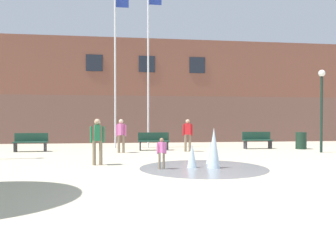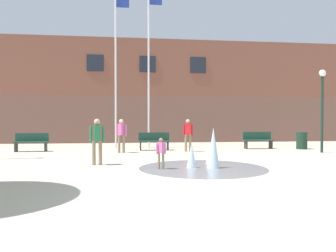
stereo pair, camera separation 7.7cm
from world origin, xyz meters
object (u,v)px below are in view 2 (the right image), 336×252
teen_by_trashcan (97,138)px  adult_in_red (121,133)px  flagpole_right (149,64)px  lamp_post_right_lane (322,99)px  child_with_pink_shirt (161,151)px  adult_near_bench (188,133)px  park_bench_under_left_flagpole (31,142)px  flagpole_left (116,66)px  park_bench_far_right (258,140)px  trash_can (302,141)px  park_bench_near_trashcan (154,141)px

teen_by_trashcan → adult_in_red: bearing=-19.6°
flagpole_right → lamp_post_right_lane: 9.07m
child_with_pink_shirt → adult_near_bench: size_ratio=0.62×
park_bench_under_left_flagpole → flagpole_left: 5.96m
child_with_pink_shirt → adult_in_red: size_ratio=0.62×
park_bench_under_left_flagpole → lamp_post_right_lane: bearing=-9.3°
park_bench_under_left_flagpole → adult_in_red: bearing=-15.2°
child_with_pink_shirt → teen_by_trashcan: size_ratio=0.62×
park_bench_far_right → trash_can: park_bench_far_right is taller
park_bench_far_right → adult_near_bench: 4.22m
child_with_pink_shirt → trash_can: 10.28m
park_bench_near_trashcan → teen_by_trashcan: bearing=-114.2°
teen_by_trashcan → adult_near_bench: (4.00, 4.39, 0.00)m
lamp_post_right_lane → trash_can: size_ratio=4.38×
adult_in_red → flagpole_right: (1.50, 2.68, 3.73)m
flagpole_left → park_bench_under_left_flagpole: bearing=-160.1°
child_with_pink_shirt → flagpole_left: size_ratio=0.11×
child_with_pink_shirt → park_bench_far_right: bearing=103.5°
teen_by_trashcan → child_with_pink_shirt: bearing=-129.6°
park_bench_under_left_flagpole → adult_in_red: 4.60m
teen_by_trashcan → trash_can: (10.28, 4.98, -0.48)m
child_with_pink_shirt → lamp_post_right_lane: lamp_post_right_lane is taller
park_bench_near_trashcan → teen_by_trashcan: (-2.40, -5.34, 0.45)m
park_bench_near_trashcan → flagpole_left: size_ratio=0.19×
park_bench_far_right → adult_in_red: size_ratio=1.01×
park_bench_near_trashcan → adult_in_red: (-1.65, -1.17, 0.45)m
park_bench_near_trashcan → park_bench_far_right: same height
flagpole_right → lamp_post_right_lane: (7.99, -3.75, -2.10)m
park_bench_under_left_flagpole → adult_near_bench: bearing=-7.3°
child_with_pink_shirt → park_bench_under_left_flagpole: bearing=-173.8°
teen_by_trashcan → trash_can: 11.44m
park_bench_far_right → flagpole_right: bearing=166.9°
trash_can → park_bench_near_trashcan: bearing=177.4°
adult_in_red → adult_near_bench: same height
teen_by_trashcan → lamp_post_right_lane: bearing=-82.5°
park_bench_far_right → lamp_post_right_lane: lamp_post_right_lane is taller
adult_in_red → teen_by_trashcan: 4.24m
teen_by_trashcan → flagpole_left: 7.76m
park_bench_under_left_flagpole → park_bench_near_trashcan: bearing=-0.3°
flagpole_left → lamp_post_right_lane: (9.81, -3.75, -1.98)m
park_bench_under_left_flagpole → child_with_pink_shirt: (5.75, -6.59, 0.10)m
park_bench_near_trashcan → flagpole_right: bearing=95.7°
park_bench_under_left_flagpole → flagpole_right: flagpole_right is taller
adult_near_bench → trash_can: size_ratio=1.77×
adult_in_red → teen_by_trashcan: (-0.75, -4.17, 0.00)m
flagpole_right → park_bench_far_right: bearing=-13.1°
park_bench_under_left_flagpole → lamp_post_right_lane: 14.25m
child_with_pink_shirt → adult_in_red: (-1.33, 5.39, 0.35)m
adult_in_red → trash_can: 9.58m
child_with_pink_shirt → flagpole_right: 9.04m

